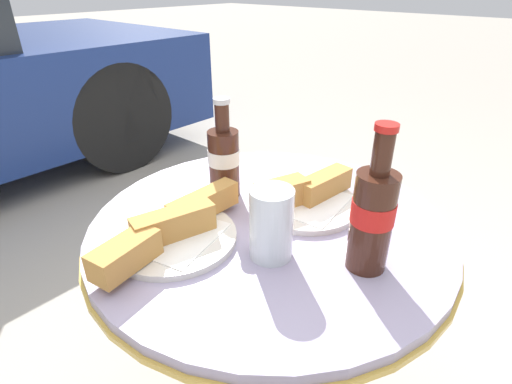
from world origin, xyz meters
The scene contains 6 objects.
bistro_table centered at (0.00, 0.00, 0.57)m, with size 0.69×0.69×0.76m.
cola_bottle_left centered at (0.00, -0.20, 0.85)m, with size 0.07×0.07×0.24m.
cola_bottle_right centered at (0.02, 0.14, 0.84)m, with size 0.07×0.07×0.21m.
drinking_glass centered at (-0.08, -0.07, 0.81)m, with size 0.07×0.07×0.12m.
lunch_plate_near centered at (-0.17, 0.08, 0.78)m, with size 0.32×0.22×0.06m.
lunch_plate_far centered at (0.09, -0.02, 0.78)m, with size 0.22×0.22×0.06m.
Camera 1 is at (-0.50, -0.41, 1.17)m, focal length 28.00 mm.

